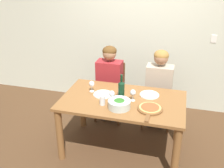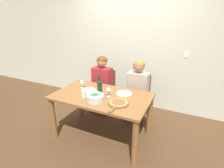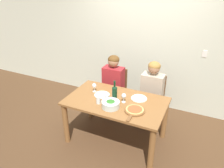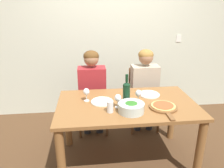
{
  "view_description": "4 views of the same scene",
  "coord_description": "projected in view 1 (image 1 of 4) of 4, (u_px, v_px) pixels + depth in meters",
  "views": [
    {
      "loc": [
        0.62,
        -2.81,
        2.31
      ],
      "look_at": [
        -0.15,
        0.04,
        0.93
      ],
      "focal_mm": 42.0,
      "sensor_mm": 36.0,
      "label": 1
    },
    {
      "loc": [
        1.23,
        -2.21,
        1.94
      ],
      "look_at": [
        0.13,
        0.11,
        0.93
      ],
      "focal_mm": 28.0,
      "sensor_mm": 36.0,
      "label": 2
    },
    {
      "loc": [
        1.17,
        -2.66,
        2.49
      ],
      "look_at": [
        -0.15,
        0.16,
        0.94
      ],
      "focal_mm": 35.0,
      "sensor_mm": 36.0,
      "label": 3
    },
    {
      "loc": [
        -0.4,
        -2.16,
        1.79
      ],
      "look_at": [
        -0.15,
        0.16,
        0.93
      ],
      "focal_mm": 35.0,
      "sensor_mm": 36.0,
      "label": 4
    }
  ],
  "objects": [
    {
      "name": "wine_glass_right",
      "position": [
        133.0,
        93.0,
        3.19
      ],
      "size": [
        0.07,
        0.07,
        0.15
      ],
      "color": "silver",
      "rests_on": "dining_table"
    },
    {
      "name": "dinner_plate_left",
      "position": [
        103.0,
        94.0,
        3.37
      ],
      "size": [
        0.25,
        0.25,
        0.02
      ],
      "color": "silver",
      "rests_on": "dining_table"
    },
    {
      "name": "back_wall",
      "position": [
        143.0,
        28.0,
        4.22
      ],
      "size": [
        10.0,
        0.06,
        2.7
      ],
      "color": "beige",
      "rests_on": "ground"
    },
    {
      "name": "person_man",
      "position": [
        159.0,
        83.0,
        3.78
      ],
      "size": [
        0.47,
        0.51,
        1.21
      ],
      "color": "#28282D",
      "rests_on": "ground"
    },
    {
      "name": "water_tumbler",
      "position": [
        102.0,
        100.0,
        3.12
      ],
      "size": [
        0.07,
        0.07,
        0.12
      ],
      "color": "silver",
      "rests_on": "dining_table"
    },
    {
      "name": "person_woman",
      "position": [
        109.0,
        77.0,
        3.96
      ],
      "size": [
        0.47,
        0.51,
        1.21
      ],
      "color": "#28282D",
      "rests_on": "ground"
    },
    {
      "name": "wine_glass_left",
      "position": [
        92.0,
        84.0,
        3.41
      ],
      "size": [
        0.07,
        0.07,
        0.15
      ],
      "color": "silver",
      "rests_on": "dining_table"
    },
    {
      "name": "dining_table",
      "position": [
        123.0,
        109.0,
        3.32
      ],
      "size": [
        1.53,
        0.9,
        0.76
      ],
      "color": "brown",
      "rests_on": "ground"
    },
    {
      "name": "dinner_plate_right",
      "position": [
        149.0,
        95.0,
        3.35
      ],
      "size": [
        0.25,
        0.25,
        0.02
      ],
      "color": "silver",
      "rests_on": "dining_table"
    },
    {
      "name": "wine_bottle",
      "position": [
        121.0,
        90.0,
        3.18
      ],
      "size": [
        0.08,
        0.08,
        0.34
      ],
      "color": "black",
      "rests_on": "dining_table"
    },
    {
      "name": "chair_left",
      "position": [
        111.0,
        89.0,
        4.16
      ],
      "size": [
        0.42,
        0.42,
        0.89
      ],
      "color": "brown",
      "rests_on": "ground"
    },
    {
      "name": "wine_glass_centre",
      "position": [
        112.0,
        94.0,
        3.16
      ],
      "size": [
        0.07,
        0.07,
        0.15
      ],
      "color": "silver",
      "rests_on": "dining_table"
    },
    {
      "name": "chair_right",
      "position": [
        158.0,
        94.0,
        3.99
      ],
      "size": [
        0.42,
        0.42,
        0.89
      ],
      "color": "brown",
      "rests_on": "ground"
    },
    {
      "name": "broccoli_bowl",
      "position": [
        119.0,
        104.0,
        3.05
      ],
      "size": [
        0.27,
        0.27,
        0.11
      ],
      "color": "silver",
      "rests_on": "dining_table"
    },
    {
      "name": "ground_plane",
      "position": [
        122.0,
        148.0,
        3.58
      ],
      "size": [
        40.0,
        40.0,
        0.0
      ],
      "primitive_type": "plane",
      "color": "#4C331E"
    },
    {
      "name": "pizza_on_board",
      "position": [
        150.0,
        109.0,
        3.02
      ],
      "size": [
        0.3,
        0.44,
        0.04
      ],
      "color": "brown",
      "rests_on": "dining_table"
    }
  ]
}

